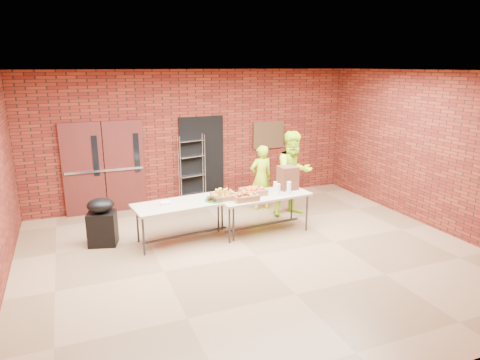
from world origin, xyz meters
The scene contains 19 objects.
room centered at (0.00, 0.00, 1.60)m, with size 8.08×7.08×3.28m.
double_doors centered at (-2.20, 3.44, 1.05)m, with size 1.78×0.12×2.10m.
dark_doorway centered at (0.10, 3.46, 1.05)m, with size 1.10×0.06×2.10m, color black.
bronze_plaque centered at (1.90, 3.45, 1.55)m, with size 0.85×0.04×0.70m, color #422C1A.
wire_rack centered at (-0.20, 3.32, 0.85)m, with size 0.62×0.21×1.70m, color #BABBC2, non-canonical shape.
table_left centered at (-0.98, 1.09, 0.72)m, with size 2.00×1.01×0.79m.
table_right centered at (0.61, 1.02, 0.71)m, with size 1.95×0.94×0.78m.
basket_bananas centered at (-0.21, 1.02, 0.84)m, with size 0.46×0.36×0.14m.
basket_oranges centered at (0.44, 1.10, 0.84)m, with size 0.48×0.38×0.15m.
basket_apples centered at (0.15, 0.84, 0.84)m, with size 0.47×0.36×0.14m.
muffin_tray centered at (-0.40, 0.99, 0.84)m, with size 0.40×0.40×0.10m.
napkin_box centered at (-1.35, 1.08, 0.82)m, with size 0.18×0.12×0.06m, color white.
coffee_dispenser centered at (1.26, 1.20, 1.02)m, with size 0.37×0.33×0.48m, color #512D1B.
cup_stack_front centered at (0.88, 0.87, 0.90)m, with size 0.08×0.08×0.23m, color white.
cup_stack_mid centered at (1.11, 0.86, 0.91)m, with size 0.09×0.09×0.26m, color white.
cup_stack_back centered at (0.92, 1.08, 0.89)m, with size 0.07×0.07×0.22m, color white.
covered_grill centered at (-2.46, 1.54, 0.46)m, with size 0.60×0.54×0.92m.
volunteer_woman centered at (1.17, 2.31, 0.76)m, with size 0.56×0.36×1.52m, color #AADD18.
volunteer_man centered at (1.68, 1.69, 0.95)m, with size 0.93×0.72×1.90m, color #AADD18.
Camera 1 is at (-2.91, -6.39, 3.28)m, focal length 32.00 mm.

